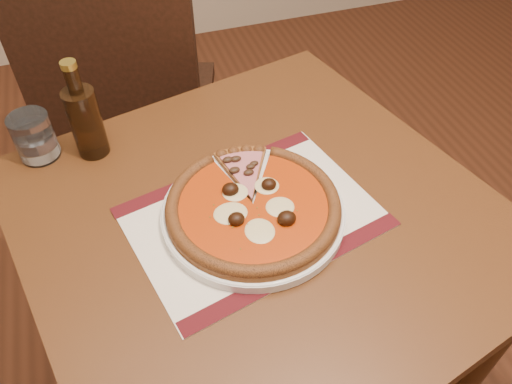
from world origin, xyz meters
TOP-DOWN VIEW (x-y plane):
  - table at (-0.67, 0.97)m, footprint 0.97×0.97m
  - chair_far at (-0.84, 1.67)m, footprint 0.58×0.58m
  - placemat at (-0.69, 0.96)m, footprint 0.47×0.38m
  - plate at (-0.69, 0.96)m, footprint 0.32×0.32m
  - pizza at (-0.69, 0.96)m, footprint 0.30×0.30m
  - ham_slice at (-0.67, 1.05)m, footprint 0.10×0.14m
  - water_glass at (-1.04, 1.26)m, footprint 0.10×0.10m
  - bottle at (-0.93, 1.23)m, footprint 0.06×0.06m

SIDE VIEW (x-z plane):
  - chair_far at x=-0.84m, z-range 0.07..1.03m
  - table at x=-0.67m, z-range 0.27..1.02m
  - placemat at x=-0.69m, z-range 0.75..0.75m
  - plate at x=-0.69m, z-range 0.75..0.77m
  - ham_slice at x=-0.67m, z-range 0.77..0.79m
  - pizza at x=-0.69m, z-range 0.76..0.80m
  - water_glass at x=-1.04m, z-range 0.75..0.84m
  - bottle at x=-0.93m, z-range 0.73..0.93m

